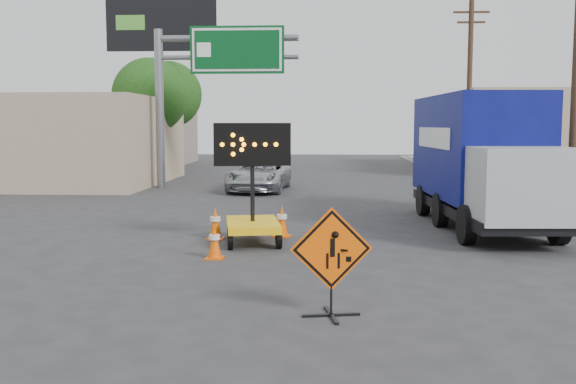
# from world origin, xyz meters

# --- Properties ---
(ground) EXTENTS (100.00, 100.00, 0.00)m
(ground) POSITION_xyz_m (0.00, 0.00, 0.00)
(ground) COLOR #2D2D30
(ground) RESTS_ON ground
(curb_right) EXTENTS (0.40, 60.00, 0.12)m
(curb_right) POSITION_xyz_m (7.20, 15.00, 0.06)
(curb_right) COLOR gray
(curb_right) RESTS_ON ground
(sidewalk_right) EXTENTS (4.00, 60.00, 0.15)m
(sidewalk_right) POSITION_xyz_m (9.50, 15.00, 0.07)
(sidewalk_right) COLOR gray
(sidewalk_right) RESTS_ON ground
(storefront_left_near) EXTENTS (14.00, 10.00, 4.00)m
(storefront_left_near) POSITION_xyz_m (-14.00, 20.00, 2.00)
(storefront_left_near) COLOR tan
(storefront_left_near) RESTS_ON ground
(storefront_left_far) EXTENTS (12.00, 10.00, 4.40)m
(storefront_left_far) POSITION_xyz_m (-15.00, 34.00, 2.20)
(storefront_left_far) COLOR gray
(storefront_left_far) RESTS_ON ground
(building_right_far) EXTENTS (10.00, 14.00, 4.60)m
(building_right_far) POSITION_xyz_m (13.00, 30.00, 2.30)
(building_right_far) COLOR tan
(building_right_far) RESTS_ON ground
(highway_gantry) EXTENTS (6.18, 0.38, 6.90)m
(highway_gantry) POSITION_xyz_m (-4.43, 17.96, 5.07)
(highway_gantry) COLOR slate
(highway_gantry) RESTS_ON ground
(billboard) EXTENTS (6.10, 0.54, 9.85)m
(billboard) POSITION_xyz_m (-8.35, 25.87, 7.35)
(billboard) COLOR slate
(billboard) RESTS_ON ground
(utility_pole_far) EXTENTS (1.80, 0.26, 9.00)m
(utility_pole_far) POSITION_xyz_m (8.00, 24.00, 4.68)
(utility_pole_far) COLOR #462E1E
(utility_pole_far) RESTS_ON ground
(tree_left_near) EXTENTS (3.71, 3.71, 6.03)m
(tree_left_near) POSITION_xyz_m (-8.00, 22.00, 4.16)
(tree_left_near) COLOR #462E1E
(tree_left_near) RESTS_ON ground
(tree_left_far) EXTENTS (4.10, 4.10, 6.66)m
(tree_left_far) POSITION_xyz_m (-9.00, 30.00, 4.60)
(tree_left_far) COLOR #462E1E
(tree_left_far) RESTS_ON ground
(construction_sign) EXTENTS (1.18, 0.84, 1.58)m
(construction_sign) POSITION_xyz_m (0.69, -0.53, 0.84)
(construction_sign) COLOR black
(construction_sign) RESTS_ON ground
(arrow_board) EXTENTS (1.75, 2.13, 2.79)m
(arrow_board) POSITION_xyz_m (-1.06, 5.08, 0.63)
(arrow_board) COLOR yellow
(arrow_board) RESTS_ON ground
(pickup_truck) EXTENTS (2.53, 4.93, 1.33)m
(pickup_truck) POSITION_xyz_m (-2.09, 16.98, 0.67)
(pickup_truck) COLOR #B1B3B9
(pickup_truck) RESTS_ON ground
(box_truck) EXTENTS (2.69, 7.56, 3.54)m
(box_truck) POSITION_xyz_m (4.79, 7.81, 1.61)
(box_truck) COLOR black
(box_truck) RESTS_ON ground
(cone_a) EXTENTS (0.39, 0.39, 0.71)m
(cone_a) POSITION_xyz_m (-1.66, 3.34, 0.35)
(cone_a) COLOR #F55805
(cone_a) RESTS_ON ground
(cone_b) EXTENTS (0.40, 0.40, 0.78)m
(cone_b) POSITION_xyz_m (-2.02, 5.59, 0.39)
(cone_b) COLOR #F55805
(cone_b) RESTS_ON ground
(cone_c) EXTENTS (0.52, 0.52, 0.79)m
(cone_c) POSITION_xyz_m (-0.44, 6.01, 0.39)
(cone_c) COLOR #F55805
(cone_c) RESTS_ON ground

